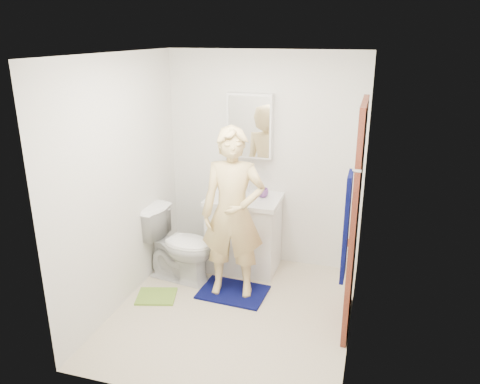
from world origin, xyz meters
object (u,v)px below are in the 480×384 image
Objects in this scene: medicine_cabinet at (250,126)px; man at (233,214)px; toilet at (179,244)px; toothbrush_cup at (263,193)px; towel at (346,227)px; vanity_cabinet at (244,235)px; soap_dispenser at (227,188)px.

medicine_cabinet is 1.08m from man.
toothbrush_cup reaches higher than toilet.
man is at bearing -93.22° from toilet.
towel is at bearing -111.70° from toilet.
towel is 6.47× the size of toothbrush_cup.
toothbrush_cup is (0.19, -0.16, -0.70)m from medicine_cabinet.
man is (-1.13, 0.91, -0.37)m from towel.
soap_dispenser reaches higher than vanity_cabinet.
toilet is at bearing -143.83° from vanity_cabinet.
medicine_cabinet is at bearing 90.00° from vanity_cabinet.
towel is at bearing -47.10° from man.
medicine_cabinet is at bearing -33.38° from toilet.
soap_dispenser reaches higher than toothbrush_cup.
medicine_cabinet is 0.88× the size of toilet.
vanity_cabinet is 0.59m from soap_dispenser.
medicine_cabinet is at bearing 124.61° from towel.
toothbrush_cup is at bearing -39.23° from medicine_cabinet.
vanity_cabinet is at bearing -90.00° from medicine_cabinet.
man is at bearing -84.96° from vanity_cabinet.
man is (0.05, -0.58, 0.48)m from vanity_cabinet.
vanity_cabinet and toilet have the same top height.
medicine_cabinet is at bearing 55.65° from soap_dispenser.
soap_dispenser reaches higher than toilet.
towel reaches higher than toilet.
vanity_cabinet is 0.74m from toilet.
soap_dispenser is 0.12× the size of man.
medicine_cabinet reaches higher than towel.
towel is 0.47× the size of man.
towel reaches higher than vanity_cabinet.
toothbrush_cup is at bearing 69.29° from man.
medicine_cabinet is 0.74m from toothbrush_cup.
soap_dispenser is (-0.18, -0.27, -0.65)m from medicine_cabinet.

